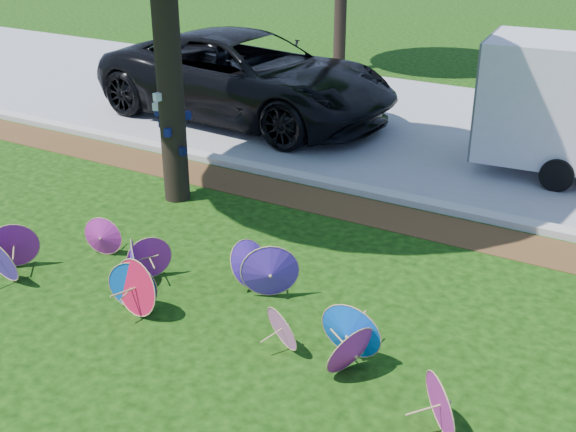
# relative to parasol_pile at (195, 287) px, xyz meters

# --- Properties ---
(ground) EXTENTS (90.00, 90.00, 0.00)m
(ground) POSITION_rel_parasol_pile_xyz_m (0.03, -0.55, -0.35)
(ground) COLOR black
(ground) RESTS_ON ground
(mulch_strip) EXTENTS (90.00, 1.00, 0.01)m
(mulch_strip) POSITION_rel_parasol_pile_xyz_m (0.03, 3.95, -0.35)
(mulch_strip) COLOR #472D16
(mulch_strip) RESTS_ON ground
(curb) EXTENTS (90.00, 0.30, 0.12)m
(curb) POSITION_rel_parasol_pile_xyz_m (0.03, 4.65, -0.29)
(curb) COLOR #B7B5AD
(curb) RESTS_ON ground
(street) EXTENTS (90.00, 8.00, 0.01)m
(street) POSITION_rel_parasol_pile_xyz_m (0.03, 8.80, -0.35)
(street) COLOR gray
(street) RESTS_ON ground
(parasol_pile) EXTENTS (7.11, 2.26, 0.80)m
(parasol_pile) POSITION_rel_parasol_pile_xyz_m (0.00, 0.00, 0.00)
(parasol_pile) COLOR #5129B4
(parasol_pile) RESTS_ON ground
(black_van) EXTENTS (7.28, 3.71, 1.97)m
(black_van) POSITION_rel_parasol_pile_xyz_m (-4.05, 7.49, 0.63)
(black_van) COLOR black
(black_van) RESTS_ON ground
(cargo_trailer) EXTENTS (3.29, 2.25, 2.79)m
(cargo_trailer) POSITION_rel_parasol_pile_xyz_m (3.08, 7.49, 1.04)
(cargo_trailer) COLOR silver
(cargo_trailer) RESTS_ON ground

